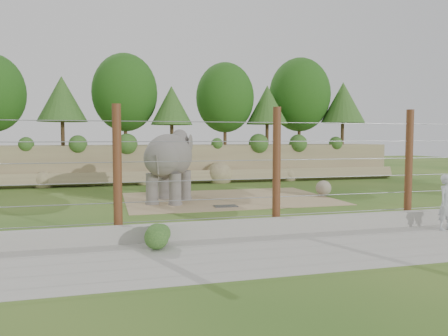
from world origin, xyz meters
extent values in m
plane|color=#2B551A|center=(0.00, 0.00, 0.00)|extent=(90.00, 90.00, 0.00)
cube|color=#897556|center=(0.00, 13.00, 1.25)|extent=(30.00, 4.00, 2.50)
cube|color=#897556|center=(0.00, 10.70, 0.35)|extent=(30.00, 1.37, 1.07)
cylinder|color=#3F2B19|center=(-8.00, 12.50, 3.29)|extent=(0.24, 0.24, 1.58)
sphere|color=#1C4E12|center=(-8.00, 12.50, 5.42)|extent=(3.60, 3.60, 3.60)
cylinder|color=#3F2B19|center=(-4.00, 13.00, 3.46)|extent=(0.24, 0.24, 1.92)
sphere|color=#1C4E12|center=(-4.00, 13.00, 6.07)|extent=(4.40, 4.40, 4.40)
cylinder|color=#3F2B19|center=(-1.00, 11.80, 3.20)|extent=(0.24, 0.24, 1.40)
sphere|color=#1C4E12|center=(-1.00, 11.80, 5.10)|extent=(3.20, 3.20, 3.20)
cylinder|color=#3F2B19|center=(3.00, 12.80, 3.41)|extent=(0.24, 0.24, 1.82)
sphere|color=#1C4E12|center=(3.00, 12.80, 5.88)|extent=(4.16, 4.16, 4.16)
cylinder|color=#3F2B19|center=(6.00, 12.20, 3.25)|extent=(0.24, 0.24, 1.50)
sphere|color=#1C4E12|center=(6.00, 12.20, 5.29)|extent=(3.44, 3.44, 3.44)
cylinder|color=#3F2B19|center=(9.00, 13.20, 3.51)|extent=(0.24, 0.24, 2.03)
sphere|color=#1C4E12|center=(9.00, 13.20, 6.27)|extent=(4.64, 4.64, 4.64)
cylinder|color=#3F2B19|center=(12.00, 12.00, 3.32)|extent=(0.24, 0.24, 1.64)
sphere|color=#1C4E12|center=(12.00, 12.00, 5.55)|extent=(3.76, 3.76, 3.76)
cube|color=#A08660|center=(0.50, 3.00, 0.01)|extent=(10.00, 7.00, 0.02)
cube|color=#262628|center=(-0.32, 0.58, 0.04)|extent=(1.00, 0.60, 0.03)
sphere|color=gray|center=(5.50, 2.65, 0.42)|extent=(0.79, 0.79, 0.79)
cube|color=#A2A196|center=(0.00, -5.00, 0.25)|extent=(26.00, 0.35, 0.50)
cube|color=#A2A196|center=(0.00, -7.00, 0.01)|extent=(26.00, 4.00, 0.01)
cylinder|color=#572A1D|center=(-5.00, -4.50, 2.00)|extent=(0.26, 0.26, 4.00)
cylinder|color=#572A1D|center=(0.00, -4.50, 2.00)|extent=(0.26, 0.26, 4.00)
cylinder|color=#572A1D|center=(5.00, -4.50, 2.00)|extent=(0.26, 0.26, 4.00)
cylinder|color=gray|center=(0.00, -4.50, 0.50)|extent=(20.00, 0.02, 0.02)
cylinder|color=gray|center=(0.00, -4.50, 1.10)|extent=(20.00, 0.02, 0.02)
cylinder|color=gray|center=(0.00, -4.50, 1.70)|extent=(20.00, 0.02, 0.02)
cylinder|color=gray|center=(0.00, -4.50, 2.30)|extent=(20.00, 0.02, 0.02)
cylinder|color=gray|center=(0.00, -4.50, 2.90)|extent=(20.00, 0.02, 0.02)
cylinder|color=gray|center=(0.00, -4.50, 3.50)|extent=(20.00, 0.02, 0.02)
sphere|color=#27521F|center=(-4.01, -5.80, 0.35)|extent=(0.68, 0.68, 0.68)
imported|color=#A3A7AC|center=(5.34, -5.96, 0.92)|extent=(0.75, 0.58, 1.81)
camera|label=1|loc=(-5.31, -17.61, 3.02)|focal=35.00mm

